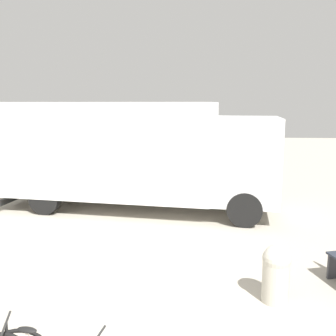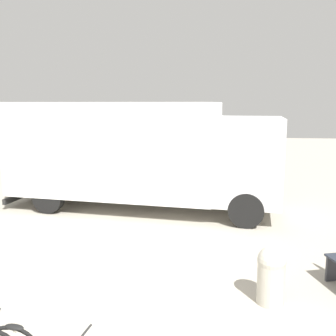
{
  "view_description": "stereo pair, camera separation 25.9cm",
  "coord_description": "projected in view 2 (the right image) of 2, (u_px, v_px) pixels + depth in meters",
  "views": [
    {
      "loc": [
        0.29,
        -3.96,
        3.04
      ],
      "look_at": [
        -0.27,
        4.21,
        1.63
      ],
      "focal_mm": 40.0,
      "sensor_mm": 36.0,
      "label": 1
    },
    {
      "loc": [
        0.55,
        -3.94,
        3.04
      ],
      "look_at": [
        -0.27,
        4.21,
        1.63
      ],
      "focal_mm": 40.0,
      "sensor_mm": 36.0,
      "label": 2
    }
  ],
  "objects": [
    {
      "name": "delivery_truck",
      "position": [
        140.0,
        151.0,
        10.74
      ],
      "size": [
        7.95,
        3.38,
        3.07
      ],
      "rotation": [
        0.0,
        0.0,
        -0.13
      ],
      "color": "white",
      "rests_on": "ground"
    },
    {
      "name": "bollard_near_bench",
      "position": [
        271.0,
        273.0,
        5.7
      ],
      "size": [
        0.43,
        0.43,
        0.91
      ],
      "color": "#B2AD9E",
      "rests_on": "ground"
    }
  ]
}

